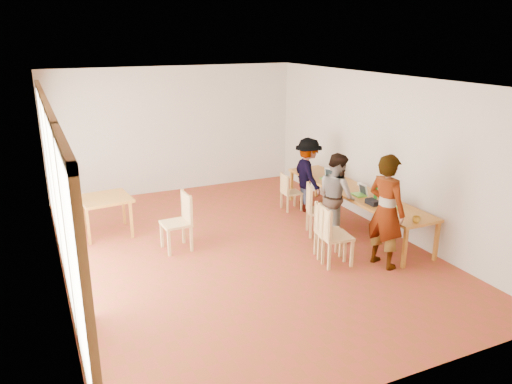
% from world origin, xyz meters
% --- Properties ---
extents(ground, '(8.00, 8.00, 0.00)m').
position_xyz_m(ground, '(0.00, 0.00, 0.00)').
color(ground, '#9D3B26').
rests_on(ground, ground).
extents(wall_back, '(6.00, 0.10, 3.00)m').
position_xyz_m(wall_back, '(0.00, 4.00, 1.50)').
color(wall_back, beige).
rests_on(wall_back, ground).
extents(wall_front, '(6.00, 0.10, 3.00)m').
position_xyz_m(wall_front, '(0.00, -4.00, 1.50)').
color(wall_front, beige).
rests_on(wall_front, ground).
extents(wall_right, '(0.10, 8.00, 3.00)m').
position_xyz_m(wall_right, '(3.00, 0.00, 1.50)').
color(wall_right, beige).
rests_on(wall_right, ground).
extents(window_wall, '(0.10, 8.00, 3.00)m').
position_xyz_m(window_wall, '(-2.96, 0.00, 1.50)').
color(window_wall, white).
rests_on(window_wall, ground).
extents(ceiling, '(6.00, 8.00, 0.04)m').
position_xyz_m(ceiling, '(0.00, 0.00, 3.02)').
color(ceiling, white).
rests_on(ceiling, wall_back).
extents(communal_table, '(0.80, 4.00, 0.75)m').
position_xyz_m(communal_table, '(2.50, 0.14, 0.70)').
color(communal_table, '#C47F2B').
rests_on(communal_table, ground).
extents(side_table, '(0.90, 0.90, 0.75)m').
position_xyz_m(side_table, '(-2.06, 1.75, 0.67)').
color(side_table, '#C47F2B').
rests_on(side_table, ground).
extents(chair_near, '(0.54, 0.54, 0.55)m').
position_xyz_m(chair_near, '(1.11, -1.16, 0.63)').
color(chair_near, '#E1B970').
rests_on(chair_near, ground).
extents(chair_mid, '(0.55, 0.55, 0.52)m').
position_xyz_m(chair_mid, '(1.15, -0.95, 0.60)').
color(chair_mid, '#E1B970').
rests_on(chair_mid, ground).
extents(chair_far, '(0.60, 0.60, 0.53)m').
position_xyz_m(chair_far, '(1.56, 0.08, 0.61)').
color(chair_far, '#E1B970').
rests_on(chair_far, ground).
extents(chair_empty, '(0.40, 0.40, 0.44)m').
position_xyz_m(chair_empty, '(1.76, 1.51, 0.50)').
color(chair_empty, '#E1B970').
rests_on(chair_empty, ground).
extents(chair_spare, '(0.51, 0.51, 0.55)m').
position_xyz_m(chair_spare, '(-0.93, 0.50, 0.63)').
color(chair_spare, '#E1B970').
rests_on(chair_spare, ground).
extents(person_near, '(0.60, 0.78, 1.91)m').
position_xyz_m(person_near, '(1.91, -1.56, 0.96)').
color(person_near, gray).
rests_on(person_near, ground).
extents(person_mid, '(0.66, 0.82, 1.64)m').
position_xyz_m(person_mid, '(1.86, -0.20, 0.82)').
color(person_mid, gray).
rests_on(person_mid, ground).
extents(person_far, '(0.72, 1.11, 1.61)m').
position_xyz_m(person_far, '(2.14, 1.33, 0.80)').
color(person_far, gray).
rests_on(person_far, ground).
extents(laptop_near, '(0.23, 0.25, 0.19)m').
position_xyz_m(laptop_near, '(2.59, -0.98, 0.80)').
color(laptop_near, '#67CA3C').
rests_on(laptop_near, communal_table).
extents(laptop_mid, '(0.24, 0.28, 0.23)m').
position_xyz_m(laptop_mid, '(2.43, -0.18, 0.81)').
color(laptop_mid, '#67CA3C').
rests_on(laptop_mid, communal_table).
extents(laptop_far, '(0.32, 0.34, 0.23)m').
position_xyz_m(laptop_far, '(2.49, 1.05, 0.81)').
color(laptop_far, '#67CA3C').
rests_on(laptop_far, communal_table).
extents(yellow_mug, '(0.17, 0.17, 0.10)m').
position_xyz_m(yellow_mug, '(2.39, -1.75, 0.80)').
color(yellow_mug, '#C28B1F').
rests_on(yellow_mug, communal_table).
extents(green_bottle, '(0.07, 0.07, 0.28)m').
position_xyz_m(green_bottle, '(2.55, -0.47, 0.89)').
color(green_bottle, '#197323').
rests_on(green_bottle, communal_table).
extents(clear_glass, '(0.07, 0.07, 0.09)m').
position_xyz_m(clear_glass, '(2.18, -1.51, 0.80)').
color(clear_glass, silver).
rests_on(clear_glass, communal_table).
extents(condiment_cup, '(0.08, 0.08, 0.06)m').
position_xyz_m(condiment_cup, '(2.81, 0.39, 0.78)').
color(condiment_cup, white).
rests_on(condiment_cup, communal_table).
extents(pink_phone, '(0.05, 0.10, 0.01)m').
position_xyz_m(pink_phone, '(2.83, -0.45, 0.76)').
color(pink_phone, '#DC3469').
rests_on(pink_phone, communal_table).
extents(black_pouch, '(0.16, 0.26, 0.09)m').
position_xyz_m(black_pouch, '(2.30, -0.71, 0.80)').
color(black_pouch, black).
rests_on(black_pouch, communal_table).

